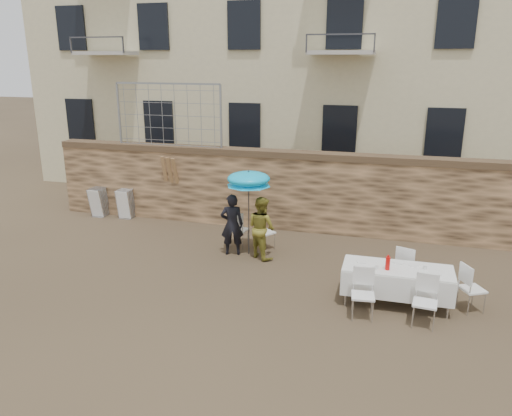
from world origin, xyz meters
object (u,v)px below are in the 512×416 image
(banquet_table, at_px, (398,270))
(couple_chair_left, at_px, (239,229))
(table_chair_front_right, at_px, (425,302))
(table_chair_side, at_px, (472,288))
(man_suit, at_px, (232,225))
(woman_dress, at_px, (261,227))
(soda_bottle, at_px, (388,263))
(umbrella, at_px, (249,181))
(table_chair_back, at_px, (407,267))
(chair_stack_right, at_px, (128,202))
(table_chair_front_left, at_px, (363,294))
(chair_stack_left, at_px, (102,200))
(couple_chair_right, at_px, (265,231))

(banquet_table, bearing_deg, couple_chair_left, 151.06)
(table_chair_front_right, height_order, table_chair_side, same)
(man_suit, height_order, woman_dress, man_suit)
(table_chair_front_right, distance_m, table_chair_side, 1.24)
(soda_bottle, distance_m, table_chair_front_right, 1.02)
(umbrella, distance_m, table_chair_back, 4.10)
(table_chair_front_right, relative_size, chair_stack_right, 1.04)
(table_chair_front_left, bearing_deg, chair_stack_right, 143.01)
(table_chair_front_right, distance_m, chair_stack_right, 9.56)
(banquet_table, bearing_deg, woman_dress, 152.95)
(umbrella, bearing_deg, banquet_table, -26.03)
(table_chair_front_left, bearing_deg, banquet_table, 45.43)
(table_chair_front_left, distance_m, table_chair_side, 2.17)
(table_chair_back, xyz_separation_m, table_chair_side, (1.20, -0.70, 0.00))
(man_suit, relative_size, soda_bottle, 5.94)
(umbrella, bearing_deg, man_suit, -165.96)
(banquet_table, relative_size, chair_stack_left, 2.28)
(couple_chair_left, bearing_deg, table_chair_back, 167.32)
(man_suit, distance_m, table_chair_side, 5.57)
(couple_chair_left, bearing_deg, chair_stack_left, -11.29)
(woman_dress, xyz_separation_m, banquet_table, (3.19, -1.63, -0.04))
(table_chair_front_left, bearing_deg, chair_stack_left, 145.85)
(chair_stack_left, bearing_deg, soda_bottle, -23.90)
(couple_chair_left, bearing_deg, man_suit, 95.75)
(umbrella, xyz_separation_m, soda_bottle, (3.34, -1.88, -0.96))
(soda_bottle, distance_m, table_chair_front_left, 0.84)
(table_chair_side, height_order, chair_stack_left, table_chair_side)
(table_chair_side, bearing_deg, couple_chair_left, 41.16)
(banquet_table, relative_size, table_chair_front_right, 2.19)
(woman_dress, distance_m, soda_bottle, 3.49)
(woman_dress, xyz_separation_m, soda_bottle, (2.99, -1.78, 0.14))
(table_chair_front_right, bearing_deg, woman_dress, 153.55)
(table_chair_side, distance_m, chair_stack_left, 10.88)
(couple_chair_right, distance_m, soda_bottle, 3.86)
(table_chair_front_left, height_order, chair_stack_left, table_chair_front_left)
(man_suit, distance_m, table_chair_front_left, 4.12)
(umbrella, xyz_separation_m, chair_stack_left, (-5.32, 1.96, -1.41))
(woman_dress, height_order, umbrella, umbrella)
(umbrella, height_order, couple_chair_left, umbrella)
(banquet_table, distance_m, table_chair_side, 1.43)
(woman_dress, relative_size, couple_chair_right, 1.60)
(couple_chair_left, distance_m, table_chair_front_right, 5.32)
(soda_bottle, relative_size, chair_stack_left, 0.28)
(umbrella, distance_m, chair_stack_left, 5.84)
(couple_chair_right, relative_size, table_chair_front_right, 1.00)
(couple_chair_left, xyz_separation_m, soda_bottle, (3.74, -2.33, 0.43))
(table_chair_side, bearing_deg, woman_dress, 44.00)
(couple_chair_right, height_order, chair_stack_left, couple_chair_right)
(table_chair_back, relative_size, chair_stack_left, 1.04)
(umbrella, xyz_separation_m, couple_chair_right, (0.30, 0.45, -1.39))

